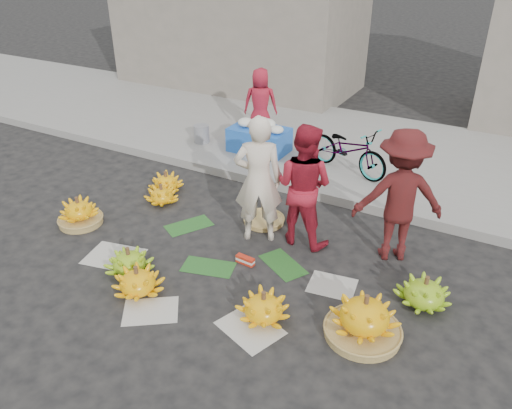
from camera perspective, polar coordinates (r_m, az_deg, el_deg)
The scene contains 23 objects.
ground at distance 6.43m, azimuth -3.73°, elevation -6.48°, with size 80.00×80.00×0.00m, color black.
curb at distance 8.05m, azimuth 4.63°, elevation 1.92°, with size 40.00×0.25×0.15m, color gray.
sidewalk at distance 9.85m, azimuth 9.80°, elevation 6.67°, with size 40.00×4.00×0.12m, color gray.
building_left at distance 13.58m, azimuth -1.96°, elevation 21.61°, with size 6.00×3.00×4.00m, color gray.
newspaper_scatter at distance 5.91m, azimuth -7.93°, elevation -10.35°, with size 3.20×1.80×0.00m, color beige, non-canonical shape.
banana_leaves at distance 6.61m, azimuth -3.54°, elevation -5.34°, with size 2.00×1.00×0.00m, color #1B511B, non-canonical shape.
banana_bunch_0 at distance 7.54m, azimuth -19.55°, elevation -0.87°, with size 0.67×0.67×0.43m.
banana_bunch_1 at distance 6.33m, azimuth -14.30°, elevation -6.34°, with size 0.64×0.64×0.35m.
banana_bunch_2 at distance 5.98m, azimuth -13.40°, elevation -8.52°, with size 0.72×0.72×0.36m.
banana_bunch_3 at distance 5.47m, azimuth 0.87°, elevation -11.65°, with size 0.77×0.77×0.37m.
banana_bunch_4 at distance 5.35m, azimuth 12.26°, elevation -12.56°, with size 0.87×0.87×0.52m.
banana_bunch_5 at distance 5.95m, azimuth 18.70°, elevation -9.50°, with size 0.62×0.62×0.38m.
banana_bunch_6 at distance 7.82m, azimuth -10.73°, elevation 1.09°, with size 0.59×0.59×0.31m.
banana_bunch_7 at distance 8.18m, azimuth -10.22°, elevation 2.52°, with size 0.69×0.69×0.34m.
basket_spare at distance 7.21m, azimuth 0.92°, elevation -1.80°, with size 0.57×0.57×0.07m, color olive.
incense_stack at distance 6.34m, azimuth -1.24°, elevation -6.36°, with size 0.25×0.08×0.10m, color red.
vendor_cream at distance 6.46m, azimuth 0.27°, elevation 2.80°, with size 0.64×0.42×1.74m, color beige.
vendor_red at distance 6.45m, azimuth 5.43°, elevation 2.18°, with size 0.81×0.63×1.66m, color #B41B2B.
man_striped at distance 6.34m, azimuth 16.11°, elevation 0.91°, with size 1.11×0.64×1.72m, color maroon.
flower_table at distance 9.21m, azimuth 0.41°, elevation 7.60°, with size 1.06×0.67×0.61m.
grey_bucket at distance 9.71m, azimuth -6.24°, elevation 8.04°, with size 0.29×0.29×0.33m, color gray.
flower_vendor at distance 9.80m, azimuth 0.51°, elevation 11.52°, with size 0.66×0.43×1.34m, color #B41B2B.
bicycle at distance 8.47m, azimuth 10.51°, elevation 6.24°, with size 1.53×0.53×0.81m, color gray.
Camera 1 is at (2.89, -4.38, 3.71)m, focal length 35.00 mm.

